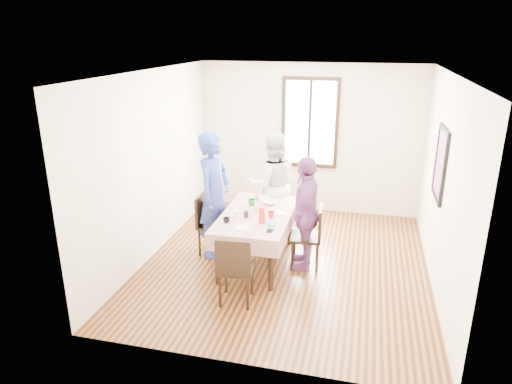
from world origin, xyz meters
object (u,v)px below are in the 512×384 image
Objects in this scene: chair_near at (236,268)px; person_far at (272,184)px; dining_table at (257,238)px; chair_left at (214,225)px; chair_far at (272,207)px; person_right at (305,213)px; person_left at (214,195)px; chair_right at (306,237)px.

chair_near is 2.15m from person_far.
dining_table is at bearing 85.10° from chair_near.
dining_table is 0.72m from chair_left.
chair_far and chair_near have the same top height.
person_far reaches higher than chair_far.
person_far is at bearing 85.10° from chair_near.
chair_left is at bearing -97.31° from person_right.
person_far is (0.68, 0.90, -0.07)m from person_left.
chair_right is 0.56× the size of person_right.
chair_left is (-0.70, 0.15, 0.08)m from dining_table.
chair_right is at bearing 52.92° from chair_near.
chair_near is at bearing -34.79° from person_right.
chair_far is at bearing -114.78° from person_far.
chair_far is 1.00× the size of chair_near.
chair_far is 0.53× the size of person_far.
person_left reaches higher than chair_far.
person_left is at bearing 81.95° from chair_right.
chair_near reaches higher than dining_table.
chair_left is 0.49× the size of person_left.
chair_left is at bearing 58.60° from chair_far.
person_right is (0.68, 0.05, 0.44)m from dining_table.
chair_far is (0.70, 0.92, 0.00)m from chair_left.
dining_table is 1.07m from chair_far.
chair_far reaches higher than dining_table.
person_left is at bearing -97.36° from person_right.
chair_right is at bearing 130.47° from chair_far.
chair_near is at bearing 30.83° from chair_left.
chair_left and chair_right have the same top height.
person_right reaches higher than chair_far.
chair_near is at bearing -139.60° from person_left.
person_far reaches higher than chair_near.
chair_near is at bearing 143.77° from chair_right.
chair_far is at bearing -149.45° from person_right.
person_right reaches higher than chair_left.
person_far is at bearing -26.14° from person_left.
chair_right is 1.24m from chair_far.
person_left reaches higher than dining_table.
chair_near is at bearing 65.22° from person_far.
chair_left is at bearing 168.29° from dining_table.
person_far is (-0.00, 2.11, 0.40)m from chair_near.
chair_left is at bearing 27.33° from person_far.
person_right is at bearing 53.62° from chair_near.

